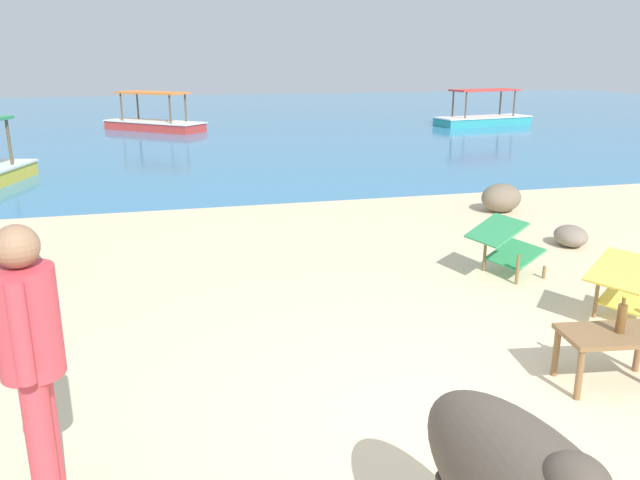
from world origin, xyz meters
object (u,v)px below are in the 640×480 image
boat_teal (483,118)px  deck_chair_far (629,286)px  low_bench_table (613,341)px  person_standing (31,351)px  deck_chair_near (505,244)px  bottle (621,318)px  boat_red (154,122)px

boat_teal → deck_chair_far: bearing=56.0°
low_bench_table → person_standing: size_ratio=0.50×
deck_chair_near → person_standing: person_standing is taller
low_bench_table → person_standing: person_standing is taller
deck_chair_near → person_standing: bearing=-161.0°
low_bench_table → bottle: (0.04, -0.01, 0.19)m
deck_chair_far → boat_red: bearing=77.9°
bottle → deck_chair_near: bearing=79.2°
low_bench_table → deck_chair_near: deck_chair_near is taller
bottle → boat_teal: size_ratio=0.08×
deck_chair_near → boat_red: bearing=89.3°
deck_chair_near → person_standing: size_ratio=0.54×
deck_chair_near → low_bench_table: bearing=-115.4°
boat_red → person_standing: bearing=-49.0°
deck_chair_far → person_standing: 5.01m
deck_chair_far → deck_chair_near: bearing=79.9°
bottle → deck_chair_far: bearing=47.3°
boat_red → boat_teal: bearing=37.0°
bottle → boat_teal: boat_teal is taller
person_standing → boat_red: 19.28m
low_bench_table → deck_chair_near: size_ratio=0.93×
low_bench_table → deck_chair_far: deck_chair_far is taller
deck_chair_near → boat_red: boat_red is taller
person_standing → boat_red: person_standing is taller
deck_chair_far → boat_teal: bearing=40.5°
bottle → boat_red: (-3.34, 18.85, -0.30)m
person_standing → boat_teal: size_ratio=0.42×
bottle → person_standing: 3.97m
person_standing → low_bench_table: bearing=3.5°
low_bench_table → boat_teal: size_ratio=0.21×
deck_chair_near → boat_teal: (7.91, 15.26, -0.13)m
deck_chair_far → boat_teal: boat_teal is taller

